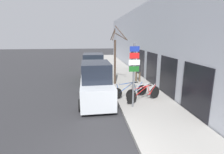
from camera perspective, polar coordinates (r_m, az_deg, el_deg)
name	(u,v)px	position (r m, az deg, el deg)	size (l,w,h in m)	color
ground_plane	(96,78)	(16.09, -5.34, -0.32)	(80.00, 80.00, 0.00)	#28282B
sidewalk_curb	(119,71)	(19.06, 2.17, 2.07)	(3.20, 32.00, 0.15)	gray
building_facade	(135,41)	(18.98, 7.62, 11.47)	(0.23, 32.00, 6.50)	#B2B7C1
signpost	(134,72)	(8.74, 7.12, 1.75)	(0.56, 0.11, 3.26)	#595B60
bicycle_0	(144,95)	(10.03, 10.39, -5.66)	(2.16, 0.98, 0.89)	black
bicycle_1	(143,92)	(10.53, 10.16, -4.79)	(2.20, 0.67, 0.86)	black
bicycle_2	(130,91)	(10.49, 5.83, -4.56)	(2.32, 0.78, 0.94)	black
parked_car_0	(96,84)	(10.14, -5.27, -2.29)	(2.02, 4.54, 2.33)	#B2B7BC
parked_car_1	(93,68)	(15.29, -6.08, 2.97)	(2.12, 4.40, 2.30)	#144728
pedestrian_near	(138,70)	(14.20, 8.51, 2.23)	(0.41, 0.36, 1.60)	#4C3D2D
street_tree	(115,58)	(13.15, 1.12, 6.34)	(1.23, 1.41, 4.35)	#3D2D23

